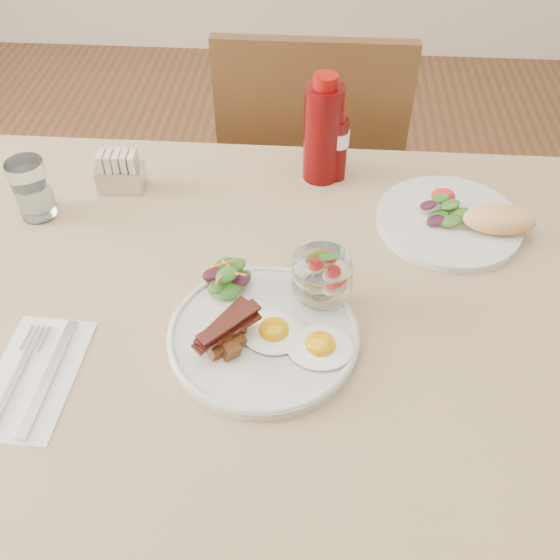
{
  "coord_description": "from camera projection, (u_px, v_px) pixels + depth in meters",
  "views": [
    {
      "loc": [
        0.02,
        -0.66,
        1.46
      ],
      "look_at": [
        -0.03,
        -0.01,
        0.82
      ],
      "focal_mm": 40.0,
      "sensor_mm": 36.0,
      "label": 1
    }
  ],
  "objects": [
    {
      "name": "bacon_potato_pile",
      "position": [
        226.0,
        334.0,
        0.87
      ],
      "size": [
        0.09,
        0.1,
        0.05
      ],
      "rotation": [
        0.0,
        0.0,
        0.38
      ],
      "color": "brown",
      "rests_on": "main_plate"
    },
    {
      "name": "water_glass",
      "position": [
        33.0,
        192.0,
        1.09
      ],
      "size": [
        0.06,
        0.06,
        0.11
      ],
      "color": "white",
      "rests_on": "table"
    },
    {
      "name": "sugar_caddy",
      "position": [
        120.0,
        174.0,
        1.15
      ],
      "size": [
        0.09,
        0.05,
        0.08
      ],
      "rotation": [
        0.0,
        0.0,
        0.05
      ],
      "color": "silver",
      "rests_on": "table"
    },
    {
      "name": "ketchup_bottle",
      "position": [
        323.0,
        132.0,
        1.14
      ],
      "size": [
        0.09,
        0.09,
        0.21
      ],
      "rotation": [
        0.0,
        0.0,
        -0.42
      ],
      "color": "#4E0405",
      "rests_on": "table"
    },
    {
      "name": "hot_sauce_bottle",
      "position": [
        338.0,
        146.0,
        1.15
      ],
      "size": [
        0.05,
        0.05,
        0.14
      ],
      "rotation": [
        0.0,
        0.0,
        -0.12
      ],
      "color": "#4E0405",
      "rests_on": "table"
    },
    {
      "name": "table",
      "position": [
        298.0,
        341.0,
        1.03
      ],
      "size": [
        1.33,
        0.88,
        0.75
      ],
      "color": "#53381A",
      "rests_on": "ground"
    },
    {
      "name": "main_plate",
      "position": [
        263.0,
        336.0,
        0.91
      ],
      "size": [
        0.28,
        0.28,
        0.02
      ],
      "primitive_type": "cylinder",
      "color": "silver",
      "rests_on": "table"
    },
    {
      "name": "chair_far",
      "position": [
        310.0,
        175.0,
        1.6
      ],
      "size": [
        0.42,
        0.42,
        0.93
      ],
      "color": "#53381A",
      "rests_on": "ground"
    },
    {
      "name": "second_plate",
      "position": [
        461.0,
        220.0,
        1.09
      ],
      "size": [
        0.27,
        0.25,
        0.06
      ],
      "rotation": [
        0.0,
        0.0,
        0.12
      ],
      "color": "silver",
      "rests_on": "table"
    },
    {
      "name": "fruit_cup",
      "position": [
        322.0,
        275.0,
        0.92
      ],
      "size": [
        0.09,
        0.09,
        0.09
      ],
      "rotation": [
        0.0,
        0.0,
        -0.17
      ],
      "color": "white",
      "rests_on": "main_plate"
    },
    {
      "name": "fried_eggs",
      "position": [
        297.0,
        339.0,
        0.89
      ],
      "size": [
        0.19,
        0.13,
        0.03
      ],
      "rotation": [
        0.0,
        0.0,
        0.32
      ],
      "color": "white",
      "rests_on": "main_plate"
    },
    {
      "name": "napkin_cutlery",
      "position": [
        34.0,
        376.0,
        0.87
      ],
      "size": [
        0.12,
        0.22,
        0.01
      ],
      "rotation": [
        0.0,
        0.0,
        -0.03
      ],
      "color": "white",
      "rests_on": "table"
    },
    {
      "name": "side_salad",
      "position": [
        228.0,
        279.0,
        0.96
      ],
      "size": [
        0.08,
        0.07,
        0.04
      ],
      "rotation": [
        0.0,
        0.0,
        0.08
      ],
      "color": "#254F15",
      "rests_on": "main_plate"
    }
  ]
}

